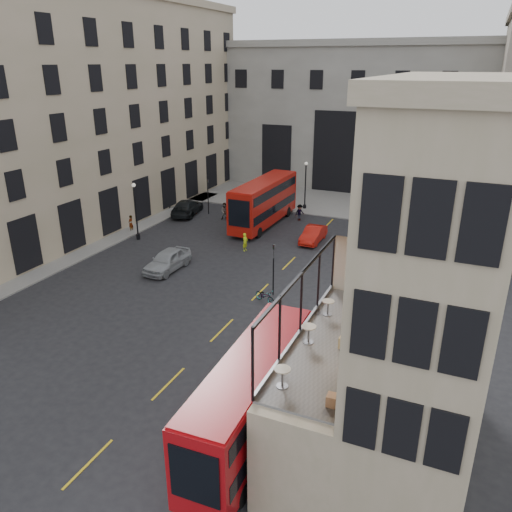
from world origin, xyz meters
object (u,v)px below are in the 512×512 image
at_px(cafe_table_mid, 309,332).
at_px(street_lamp_b, 305,188).
at_px(car_c, 187,207).
at_px(cafe_table_near, 282,375).
at_px(cafe_chair_b, 353,352).
at_px(cafe_chair_d, 367,313).
at_px(pedestrian_c, 384,198).
at_px(pedestrian_e, 131,223).
at_px(bus_near, 251,393).
at_px(bus_far, 264,200).
at_px(street_lamp_a, 136,215).
at_px(cafe_chair_c, 346,342).
at_px(bicycle, 265,296).
at_px(pedestrian_a, 225,211).
at_px(traffic_light_near, 273,263).
at_px(cafe_table_far, 328,306).
at_px(car_b, 313,234).
at_px(car_a, 167,260).
at_px(pedestrian_d, 388,211).
at_px(pedestrian_b, 300,212).
at_px(traffic_light_far, 208,192).
at_px(cafe_chair_a, 333,400).
at_px(cyclist, 245,242).

bearing_deg(cafe_table_mid, street_lamp_b, 108.48).
bearing_deg(car_c, cafe_table_near, 114.13).
relative_size(cafe_chair_b, cafe_chair_d, 1.15).
distance_m(car_c, pedestrian_c, 22.49).
relative_size(pedestrian_c, pedestrian_e, 1.19).
height_order(bus_near, car_c, bus_near).
relative_size(street_lamp_b, bus_near, 0.52).
relative_size(bus_far, car_c, 2.04).
height_order(street_lamp_a, cafe_chair_c, cafe_chair_c).
bearing_deg(bicycle, street_lamp_a, 88.77).
bearing_deg(pedestrian_a, bicycle, -76.30).
relative_size(traffic_light_near, pedestrian_c, 1.95).
xyz_separation_m(traffic_light_near, cafe_table_far, (6.61, -9.87, 2.65)).
relative_size(car_b, cafe_chair_d, 5.62).
height_order(car_a, pedestrian_a, pedestrian_a).
distance_m(street_lamp_b, car_b, 11.08).
xyz_separation_m(car_b, cafe_chair_c, (8.86, -24.24, 4.17)).
height_order(cafe_table_mid, cafe_table_far, cafe_table_mid).
distance_m(pedestrian_e, cafe_chair_c, 33.08).
height_order(traffic_light_near, pedestrian_d, traffic_light_near).
relative_size(car_c, pedestrian_b, 3.27).
distance_m(street_lamp_a, cafe_table_far, 27.75).
height_order(car_b, pedestrian_b, pedestrian_b).
bearing_deg(pedestrian_e, pedestrian_b, 122.96).
bearing_deg(pedestrian_d, car_c, 84.02).
relative_size(street_lamp_a, car_c, 0.95).
bearing_deg(pedestrian_c, cafe_table_far, 88.10).
relative_size(car_c, cafe_chair_b, 6.34).
bearing_deg(street_lamp_a, bicycle, -24.76).
height_order(pedestrian_c, cafe_chair_c, cafe_chair_c).
bearing_deg(pedestrian_b, pedestrian_d, -33.39).
bearing_deg(pedestrian_a, pedestrian_d, 2.29).
relative_size(bus_far, pedestrian_b, 6.67).
xyz_separation_m(traffic_light_far, cafe_table_near, (20.63, -31.82, 2.67)).
bearing_deg(cafe_chair_c, street_lamp_a, 142.67).
distance_m(pedestrian_a, pedestrian_c, 18.80).
bearing_deg(cafe_table_far, cafe_chair_a, -72.48).
relative_size(car_c, pedestrian_a, 3.07).
height_order(pedestrian_e, cafe_chair_a, cafe_chair_a).
bearing_deg(cafe_chair_a, cafe_chair_b, 91.11).
distance_m(traffic_light_far, pedestrian_c, 20.24).
relative_size(car_c, cafe_chair_c, 6.07).
relative_size(car_c, pedestrian_e, 3.43).
bearing_deg(cyclist, cafe_table_near, -144.39).
relative_size(pedestrian_b, pedestrian_c, 0.88).
height_order(bus_far, pedestrian_d, bus_far).
distance_m(street_lamp_a, pedestrian_d, 25.66).
bearing_deg(car_a, cafe_chair_a, -42.60).
distance_m(street_lamp_b, cafe_chair_b, 37.58).
bearing_deg(cafe_chair_b, car_a, 142.35).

